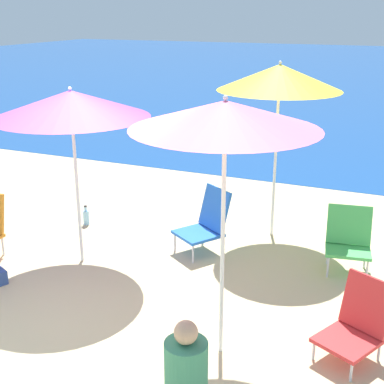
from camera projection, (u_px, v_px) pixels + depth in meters
name	position (u px, v px, depth m)	size (l,w,h in m)	color
ground_plane	(59.00, 311.00, 5.45)	(60.00, 60.00, 0.00)	#D1BA89
sea_water	(357.00, 70.00, 27.23)	(60.00, 40.00, 0.01)	#19478C
beach_umbrella_pink	(225.00, 116.00, 4.12)	(1.52, 1.52, 2.29)	white
beach_umbrella_yellow	(280.00, 78.00, 6.62)	(1.57, 1.57, 2.31)	white
beach_umbrella_purple	(71.00, 104.00, 5.92)	(1.77, 1.77, 2.11)	white
beach_chair_blue	(206.00, 221.00, 6.68)	(0.73, 0.76, 0.80)	silver
beach_chair_green	(349.00, 238.00, 6.20)	(0.58, 0.57, 0.75)	silver
beach_chair_red	(357.00, 323.00, 4.64)	(0.65, 0.70, 0.71)	silver
water_bottle	(86.00, 217.00, 7.60)	(0.09, 0.09, 0.28)	#8CCCEA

